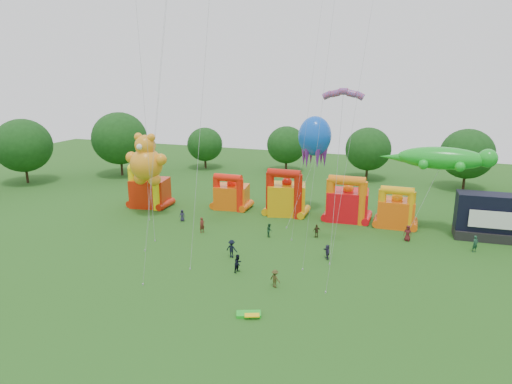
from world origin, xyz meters
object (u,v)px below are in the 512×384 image
(bouncy_castle_2, at_px, (286,197))
(stage_trailer, at_px, (495,218))
(spectator_0, at_px, (182,215))
(teddy_bear_kite, at_px, (146,165))
(gecko_kite, at_px, (431,183))
(bouncy_castle_0, at_px, (149,190))
(spectator_4, at_px, (317,231))
(octopus_kite, at_px, (309,163))

(bouncy_castle_2, relative_size, stage_trailer, 0.75)
(spectator_0, bearing_deg, teddy_bear_kite, 158.93)
(bouncy_castle_2, xyz_separation_m, gecko_kite, (18.50, -1.60, 3.89))
(teddy_bear_kite, distance_m, spectator_0, 8.36)
(bouncy_castle_2, xyz_separation_m, spectator_0, (-12.19, -7.58, -1.75))
(bouncy_castle_0, xyz_separation_m, teddy_bear_kite, (2.43, -3.97, 4.67))
(stage_trailer, distance_m, spectator_4, 21.03)
(octopus_kite, bearing_deg, gecko_kite, -8.68)
(bouncy_castle_0, distance_m, teddy_bear_kite, 6.60)
(bouncy_castle_0, relative_size, bouncy_castle_2, 0.96)
(teddy_bear_kite, xyz_separation_m, spectator_0, (5.44, -0.56, -6.33))
(stage_trailer, bearing_deg, bouncy_castle_2, 177.58)
(teddy_bear_kite, xyz_separation_m, spectator_4, (23.68, -0.68, -6.31))
(stage_trailer, height_order, gecko_kite, gecko_kite)
(bouncy_castle_0, distance_m, stage_trailer, 46.04)
(gecko_kite, bearing_deg, stage_trailer, 3.90)
(gecko_kite, height_order, octopus_kite, octopus_kite)
(spectator_0, bearing_deg, stage_trailer, -5.54)
(bouncy_castle_0, height_order, gecko_kite, gecko_kite)
(gecko_kite, height_order, spectator_0, gecko_kite)
(gecko_kite, relative_size, octopus_kite, 0.98)
(spectator_0, bearing_deg, bouncy_castle_0, 134.87)
(gecko_kite, bearing_deg, teddy_bear_kite, -171.48)
(octopus_kite, bearing_deg, stage_trailer, -4.66)
(bouncy_castle_0, relative_size, stage_trailer, 0.72)
(bouncy_castle_2, bearing_deg, stage_trailer, -2.42)
(stage_trailer, height_order, teddy_bear_kite, teddy_bear_kite)
(teddy_bear_kite, bearing_deg, stage_trailer, 7.74)
(octopus_kite, bearing_deg, bouncy_castle_0, -170.52)
(spectator_0, bearing_deg, gecko_kite, -4.17)
(octopus_kite, bearing_deg, spectator_0, -150.95)
(gecko_kite, distance_m, spectator_4, 14.96)
(spectator_4, bearing_deg, stage_trailer, 164.16)
(teddy_bear_kite, xyz_separation_m, octopus_kite, (20.49, 7.80, 0.29))
(gecko_kite, bearing_deg, bouncy_castle_0, -177.86)
(gecko_kite, bearing_deg, spectator_0, -168.99)
(gecko_kite, bearing_deg, octopus_kite, 171.32)
(spectator_0, height_order, spectator_4, spectator_4)
(teddy_bear_kite, bearing_deg, gecko_kite, 8.52)
(gecko_kite, xyz_separation_m, spectator_4, (-12.45, -6.09, -5.61))
(spectator_0, xyz_separation_m, spectator_4, (18.24, -0.12, 0.02))
(bouncy_castle_2, height_order, gecko_kite, gecko_kite)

